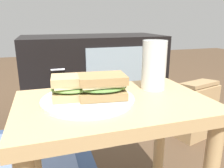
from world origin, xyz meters
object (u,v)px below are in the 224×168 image
at_px(tv_cabinet, 94,77).
at_px(plate, 88,99).
at_px(sandwich_front, 73,87).
at_px(paper_bag, 196,110).
at_px(beer_glass, 154,66).
at_px(sandwich_back, 102,86).

bearing_deg(tv_cabinet, plate, -103.75).
xyz_separation_m(plate, sandwich_front, (-0.04, 0.01, 0.04)).
relative_size(plate, paper_bag, 0.77).
bearing_deg(tv_cabinet, beer_glass, -89.60).
distance_m(plate, sandwich_back, 0.06).
relative_size(sandwich_front, sandwich_back, 0.86).
relative_size(beer_glass, paper_bag, 0.47).
bearing_deg(plate, sandwich_back, -12.46).
distance_m(tv_cabinet, sandwich_front, 0.98).
xyz_separation_m(tv_cabinet, plate, (-0.23, -0.93, 0.17)).
bearing_deg(sandwich_back, paper_bag, 32.12).
bearing_deg(beer_glass, plate, -167.13).
height_order(tv_cabinet, paper_bag, tv_cabinet).
relative_size(sandwich_front, paper_bag, 0.38).
bearing_deg(paper_bag, plate, -149.84).
height_order(beer_glass, paper_bag, beer_glass).
xyz_separation_m(tv_cabinet, sandwich_front, (-0.27, -0.92, 0.21)).
height_order(plate, beer_glass, beer_glass).
relative_size(tv_cabinet, beer_glass, 5.92).
relative_size(tv_cabinet, sandwich_front, 7.32).
relative_size(plate, sandwich_front, 2.03).
xyz_separation_m(tv_cabinet, sandwich_back, (-0.19, -0.94, 0.21)).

